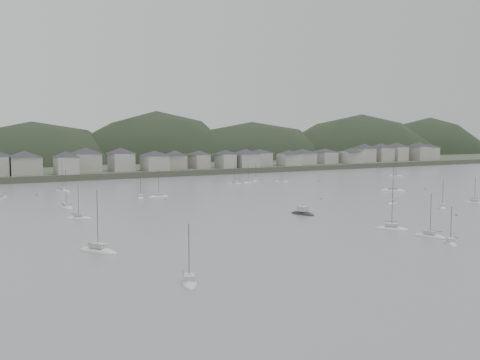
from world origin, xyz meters
TOP-DOWN VIEW (x-y plane):
  - ground at (0.00, 0.00)m, footprint 900.00×900.00m
  - far_shore_land at (0.00, 295.00)m, footprint 900.00×250.00m
  - forested_ridge at (4.83, 269.40)m, footprint 851.55×103.94m
  - waterfront_town at (50.59, 183.34)m, footprint 451.48×28.46m
  - sailboat_lead at (60.73, 60.98)m, footprint 9.44×9.01m
  - moored_fleet at (-21.04, 61.97)m, footprint 254.07×154.78m
  - motor_launch_far at (-6.98, 29.25)m, footprint 4.51×8.54m
  - mooring_buoys at (0.82, 53.96)m, footprint 171.87×126.98m

SIDE VIEW (x-z plane):
  - forested_ridge at x=4.83m, z-range -62.57..40.00m
  - ground at x=0.00m, z-range 0.00..0.00m
  - mooring_buoys at x=0.82m, z-range -0.20..0.50m
  - sailboat_lead at x=60.73m, z-range -6.58..6.92m
  - moored_fleet at x=-21.04m, z-range -6.52..6.87m
  - motor_launch_far at x=-6.98m, z-range -1.68..2.26m
  - far_shore_land at x=0.00m, z-range 0.00..3.00m
  - waterfront_town at x=50.59m, z-range 2.20..15.12m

